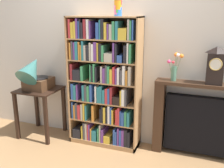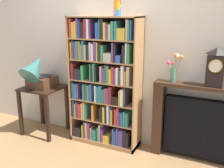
# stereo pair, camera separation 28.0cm
# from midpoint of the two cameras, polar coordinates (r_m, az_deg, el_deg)

# --- Properties ---
(ground_plane) EXTENTS (7.95, 6.40, 0.02)m
(ground_plane) POSITION_cam_midpoint_polar(r_m,az_deg,el_deg) (3.65, -4.55, -13.54)
(ground_plane) COLOR #997047
(wall_back) EXTENTS (4.95, 0.08, 2.60)m
(wall_back) POSITION_cam_midpoint_polar(r_m,az_deg,el_deg) (3.47, -0.36, 7.88)
(wall_back) COLOR beige
(wall_back) RESTS_ON ground
(bookshelf) EXTENTS (0.94, 0.33, 1.71)m
(bookshelf) POSITION_cam_midpoint_polar(r_m,az_deg,el_deg) (3.43, -4.12, -0.12)
(bookshelf) COLOR #A87A4C
(bookshelf) RESTS_ON ground
(cup_stack) EXTENTS (0.09, 0.09, 0.29)m
(cup_stack) POSITION_cam_midpoint_polar(r_m,az_deg,el_deg) (3.20, -1.29, 17.15)
(cup_stack) COLOR blue
(cup_stack) RESTS_ON bookshelf
(side_table_left) EXTENTS (0.55, 0.53, 0.71)m
(side_table_left) POSITION_cam_midpoint_polar(r_m,az_deg,el_deg) (3.93, -17.41, -3.39)
(side_table_left) COLOR black
(side_table_left) RESTS_ON ground
(gramophone) EXTENTS (0.33, 0.53, 0.54)m
(gramophone) POSITION_cam_midpoint_polar(r_m,az_deg,el_deg) (3.76, -18.64, 2.01)
(gramophone) COLOR #472D1C
(gramophone) RESTS_ON side_table_left
(fireplace_mantel) EXTENTS (1.21, 0.20, 0.95)m
(fireplace_mantel) POSITION_cam_midpoint_polar(r_m,az_deg,el_deg) (3.36, 17.15, -7.84)
(fireplace_mantel) COLOR #382316
(fireplace_mantel) RESTS_ON ground
(mantel_clock) EXTENTS (0.19, 0.14, 0.43)m
(mantel_clock) POSITION_cam_midpoint_polar(r_m,az_deg,el_deg) (3.14, 19.26, 3.79)
(mantel_clock) COLOR black
(mantel_clock) RESTS_ON fireplace_mantel
(flower_vase) EXTENTS (0.18, 0.13, 0.34)m
(flower_vase) POSITION_cam_midpoint_polar(r_m,az_deg,el_deg) (3.19, 11.11, 3.64)
(flower_vase) COLOR #4C7A60
(flower_vase) RESTS_ON fireplace_mantel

